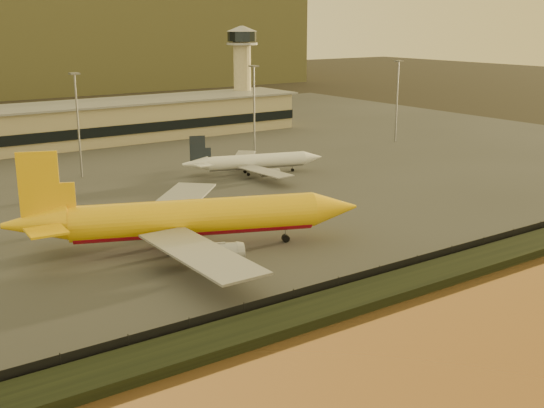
{
  "coord_description": "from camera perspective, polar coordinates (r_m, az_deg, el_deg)",
  "views": [
    {
      "loc": [
        -65.76,
        -81.88,
        37.95
      ],
      "look_at": [
        -0.05,
        12.0,
        6.8
      ],
      "focal_mm": 45.0,
      "sensor_mm": 36.0,
      "label": 1
    }
  ],
  "objects": [
    {
      "name": "control_tower",
      "position": [
        253.01,
        -2.51,
        11.5
      ],
      "size": [
        11.2,
        11.2,
        35.5
      ],
      "color": "tan",
      "rests_on": "tarmac"
    },
    {
      "name": "ground",
      "position": [
        111.66,
        3.57,
        -4.69
      ],
      "size": [
        900.0,
        900.0,
        0.0
      ],
      "primitive_type": "plane",
      "color": "black",
      "rests_on": "ground"
    },
    {
      "name": "apron_light_masts",
      "position": [
        177.84,
        -7.76,
        7.88
      ],
      "size": [
        152.2,
        12.2,
        25.4
      ],
      "color": "slate",
      "rests_on": "tarmac"
    },
    {
      "name": "white_narrowbody_jet",
      "position": [
        171.39,
        -1.51,
        3.55
      ],
      "size": [
        35.67,
        33.95,
        10.47
      ],
      "rotation": [
        0.0,
        0.0,
        -0.3
      ],
      "color": "white",
      "rests_on": "tarmac"
    },
    {
      "name": "embankment",
      "position": [
        99.61,
        9.71,
        -6.98
      ],
      "size": [
        320.0,
        7.0,
        1.4
      ],
      "primitive_type": "cube",
      "color": "black",
      "rests_on": "ground"
    },
    {
      "name": "terminal_building",
      "position": [
        216.0,
        -20.99,
        5.76
      ],
      "size": [
        202.0,
        25.0,
        12.6
      ],
      "color": "tan",
      "rests_on": "tarmac"
    },
    {
      "name": "gse_vehicle_white",
      "position": [
        130.56,
        -16.51,
        -1.83
      ],
      "size": [
        4.12,
        2.09,
        1.8
      ],
      "primitive_type": "cube",
      "rotation": [
        0.0,
        0.0,
        -0.08
      ],
      "color": "white",
      "rests_on": "tarmac"
    },
    {
      "name": "gse_vehicle_yellow",
      "position": [
        138.34,
        0.42,
        -0.25
      ],
      "size": [
        4.02,
        2.03,
        1.76
      ],
      "primitive_type": "cube",
      "rotation": [
        0.0,
        0.0,
        -0.07
      ],
      "color": "#EDAF0C",
      "rests_on": "tarmac"
    },
    {
      "name": "tarmac",
      "position": [
        192.47,
        -14.33,
        3.39
      ],
      "size": [
        320.0,
        220.0,
        0.2
      ],
      "primitive_type": "cube",
      "color": "#2D2D2D",
      "rests_on": "ground"
    },
    {
      "name": "perimeter_fence",
      "position": [
        102.04,
        8.15,
        -6.0
      ],
      "size": [
        300.0,
        0.05,
        2.2
      ],
      "primitive_type": "cube",
      "color": "black",
      "rests_on": "tarmac"
    },
    {
      "name": "dhl_cargo_jet",
      "position": [
        115.33,
        -6.96,
        -1.24
      ],
      "size": [
        57.32,
        54.23,
        17.83
      ],
      "rotation": [
        0.0,
        0.0,
        -0.38
      ],
      "color": "#EDAF0C",
      "rests_on": "tarmac"
    }
  ]
}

